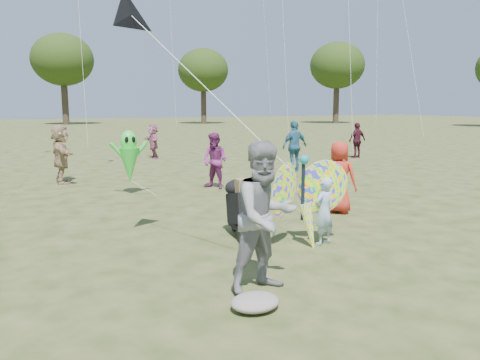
# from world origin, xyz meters

# --- Properties ---
(ground) EXTENTS (160.00, 160.00, 0.00)m
(ground) POSITION_xyz_m (0.00, 0.00, 0.00)
(ground) COLOR #51592B
(ground) RESTS_ON ground
(child_girl) EXTENTS (0.48, 0.38, 1.17)m
(child_girl) POSITION_xyz_m (1.02, 0.69, 0.59)
(child_girl) COLOR #97B4D5
(child_girl) RESTS_ON ground
(adult_man) EXTENTS (1.04, 0.86, 1.96)m
(adult_man) POSITION_xyz_m (-0.87, -0.66, 0.98)
(adult_man) COLOR gray
(adult_man) RESTS_ON ground
(grey_bag) EXTENTS (0.60, 0.49, 0.19)m
(grey_bag) POSITION_xyz_m (-1.28, -1.16, 0.10)
(grey_bag) COLOR gray
(grey_bag) RESTS_ON ground
(crowd_a) EXTENTS (0.87, 0.94, 1.61)m
(crowd_a) POSITION_xyz_m (2.75, 2.54, 0.81)
(crowd_a) COLOR red
(crowd_a) RESTS_ON ground
(crowd_c) EXTENTS (1.14, 0.61, 1.85)m
(crowd_c) POSITION_xyz_m (5.38, 8.55, 0.92)
(crowd_c) COLOR teal
(crowd_c) RESTS_ON ground
(crowd_d) EXTENTS (0.55, 1.68, 1.81)m
(crowd_d) POSITION_xyz_m (-2.48, 9.50, 0.91)
(crowd_d) COLOR tan
(crowd_d) RESTS_ON ground
(crowd_e) EXTENTS (0.94, 0.99, 1.61)m
(crowd_e) POSITION_xyz_m (1.44, 6.57, 0.81)
(crowd_e) COLOR #782866
(crowd_e) RESTS_ON ground
(crowd_h) EXTENTS (0.97, 0.47, 1.60)m
(crowd_h) POSITION_xyz_m (10.30, 11.05, 0.80)
(crowd_h) COLOR #471726
(crowd_h) RESTS_ON ground
(crowd_j) EXTENTS (0.48, 1.45, 1.56)m
(crowd_j) POSITION_xyz_m (1.91, 14.97, 0.78)
(crowd_j) COLOR #B86986
(crowd_j) RESTS_ON ground
(jogging_stroller) EXTENTS (0.57, 1.09, 1.09)m
(jogging_stroller) POSITION_xyz_m (-0.03, 1.72, 0.61)
(jogging_stroller) COLOR black
(jogging_stroller) RESTS_ON ground
(butterfly_kite) EXTENTS (1.74, 0.75, 1.78)m
(butterfly_kite) POSITION_xyz_m (0.68, 0.75, 0.80)
(butterfly_kite) COLOR #FF5F28
(butterfly_kite) RESTS_ON ground
(delta_kite_rig) EXTENTS (1.99, 2.39, 2.57)m
(delta_kite_rig) POSITION_xyz_m (-2.00, 1.49, 3.71)
(delta_kite_rig) COLOR black
(delta_kite_rig) RESTS_ON ground
(alien_kite) EXTENTS (1.12, 0.69, 1.74)m
(alien_kite) POSITION_xyz_m (-1.00, 6.68, 0.97)
(alien_kite) COLOR #34DD3B
(alien_kite) RESTS_ON ground
(tree_line) EXTENTS (91.78, 33.60, 10.79)m
(tree_line) POSITION_xyz_m (3.67, 44.99, 6.86)
(tree_line) COLOR #3A2D21
(tree_line) RESTS_ON ground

